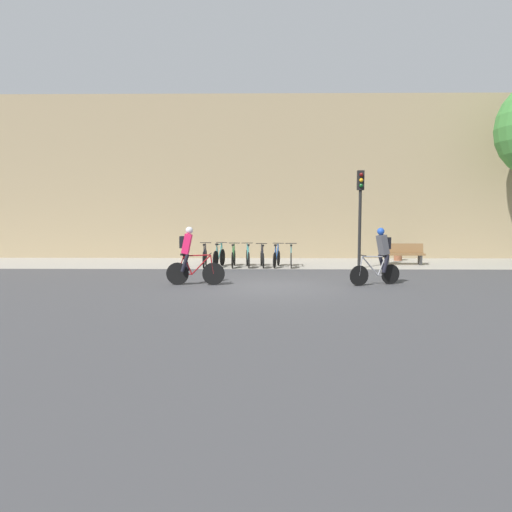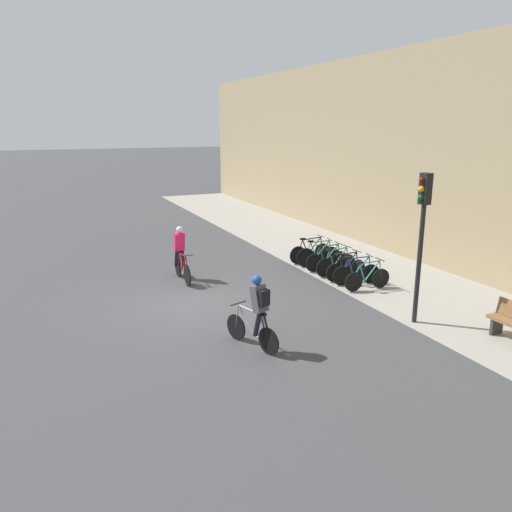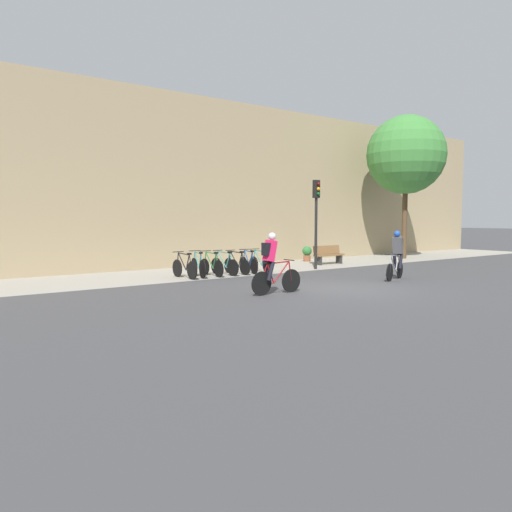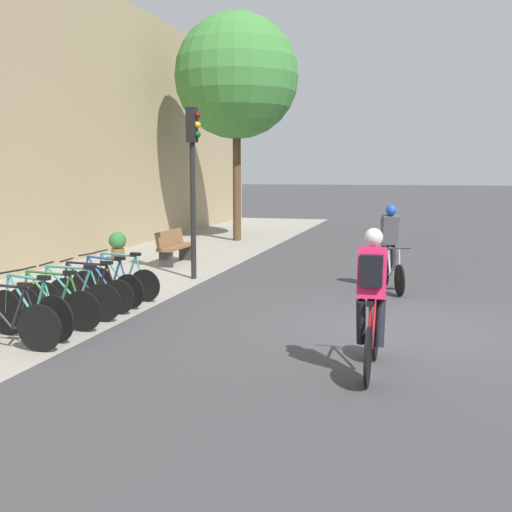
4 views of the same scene
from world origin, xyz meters
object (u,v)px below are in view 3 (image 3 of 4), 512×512
parked_bike_1 (198,266)px  traffic_light_pole (316,208)px  parked_bike_0 (185,268)px  parked_bike_4 (237,265)px  parked_bike_5 (249,264)px  cyclist_pink (272,262)px  cyclist_grey (397,253)px  parked_bike_2 (212,266)px  parked_bike_6 (260,263)px  parked_bike_3 (225,265)px  bench (328,254)px  potted_plant (307,253)px

parked_bike_1 → traffic_light_pole: 6.01m
parked_bike_0 → parked_bike_4: size_ratio=1.08×
parked_bike_1 → parked_bike_5: bearing=-0.0°
cyclist_pink → parked_bike_0: bearing=91.3°
cyclist_grey → parked_bike_2: size_ratio=1.05×
cyclist_pink → cyclist_grey: cyclist_pink is taller
parked_bike_0 → parked_bike_6: (3.49, 0.00, -0.02)m
cyclist_grey → parked_bike_3: (-4.21, 4.84, -0.55)m
parked_bike_6 → traffic_light_pole: (2.65, -0.48, 2.26)m
parked_bike_5 → bench: parked_bike_5 is taller
parked_bike_6 → bench: bearing=10.2°
parked_bike_1 → parked_bike_3: 1.17m
potted_plant → parked_bike_6: bearing=-152.4°
parked_bike_2 → potted_plant: 7.79m
cyclist_grey → parked_bike_1: size_ratio=1.08×
parked_bike_1 → parked_bike_6: parked_bike_1 is taller
traffic_light_pole → parked_bike_6: bearing=169.8°
parked_bike_5 → bench: (5.35, 0.86, 0.08)m
parked_bike_2 → parked_bike_6: size_ratio=1.05×
parked_bike_0 → parked_bike_5: size_ratio=1.08×
parked_bike_1 → parked_bike_2: parked_bike_1 is taller
parked_bike_2 → parked_bike_6: 2.33m
potted_plant → parked_bike_5: bearing=-154.9°
parked_bike_4 → cyclist_pink: bearing=-114.1°
cyclist_grey → parked_bike_0: cyclist_grey is taller
parked_bike_2 → parked_bike_4: bearing=-0.0°
cyclist_pink → parked_bike_2: bearing=78.0°
parked_bike_5 → bench: 5.41m
parked_bike_0 → parked_bike_4: bearing=-0.0°
parked_bike_5 → bench: bearing=9.1°
traffic_light_pole → potted_plant: 4.48m
cyclist_pink → potted_plant: cyclist_pink is taller
cyclist_pink → parked_bike_3: bearing=71.7°
parked_bike_3 → bench: size_ratio=0.97×
parked_bike_1 → potted_plant: (7.92, 2.62, 0.03)m
parked_bike_6 → parked_bike_0: bearing=-180.0°
traffic_light_pole → bench: 3.31m
parked_bike_6 → potted_plant: 5.66m
traffic_light_pole → parked_bike_1: bearing=175.1°
bench → potted_plant: (0.25, 1.76, -0.03)m
cyclist_grey → parked_bike_5: (-3.05, 4.84, -0.56)m
traffic_light_pole → bench: size_ratio=2.24×
traffic_light_pole → potted_plant: size_ratio=4.90×
cyclist_grey → parked_bike_1: bearing=138.0°
cyclist_pink → parked_bike_5: cyclist_pink is taller
parked_bike_6 → traffic_light_pole: size_ratio=0.42×
parked_bike_2 → parked_bike_5: bearing=0.0°
parked_bike_2 → parked_bike_3: parked_bike_3 is taller
cyclist_grey → parked_bike_2: 6.83m
parked_bike_4 → parked_bike_1: bearing=179.9°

